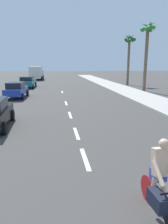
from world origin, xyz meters
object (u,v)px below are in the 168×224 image
(parked_car_teal, at_px, (27,82))
(palm_tree_far, at_px, (147,38))
(cyclist, at_px, (160,184))
(parked_car_blue, at_px, (16,90))
(delivery_truck, at_px, (36,73))
(palm_tree_distant, at_px, (129,46))

(parked_car_teal, relative_size, palm_tree_far, 0.54)
(parked_car_teal, bearing_deg, palm_tree_far, -20.09)
(parked_car_teal, bearing_deg, cyclist, -74.97)
(cyclist, relative_size, parked_car_teal, 0.40)
(cyclist, bearing_deg, parked_car_blue, -73.22)
(cyclist, relative_size, delivery_truck, 0.29)
(cyclist, distance_m, palm_tree_distant, 30.39)
(palm_tree_far, height_order, palm_tree_distant, palm_tree_far)
(delivery_truck, bearing_deg, cyclist, -80.53)
(parked_car_teal, height_order, palm_tree_distant, palm_tree_distant)
(parked_car_teal, distance_m, delivery_truck, 15.47)
(cyclist, xyz_separation_m, palm_tree_far, (8.92, 20.39, 5.47))
(cyclist, distance_m, parked_car_teal, 27.21)
(cyclist, distance_m, parked_car_blue, 18.42)
(delivery_truck, bearing_deg, palm_tree_distant, -39.97)
(parked_car_blue, bearing_deg, palm_tree_distant, 38.34)
(delivery_truck, distance_m, palm_tree_distant, 21.12)
(parked_car_teal, bearing_deg, parked_car_blue, -87.58)
(palm_tree_distant, bearing_deg, palm_tree_far, -95.60)
(delivery_truck, bearing_deg, parked_car_blue, -88.62)
(cyclist, bearing_deg, delivery_truck, -84.03)
(delivery_truck, relative_size, palm_tree_distant, 0.79)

